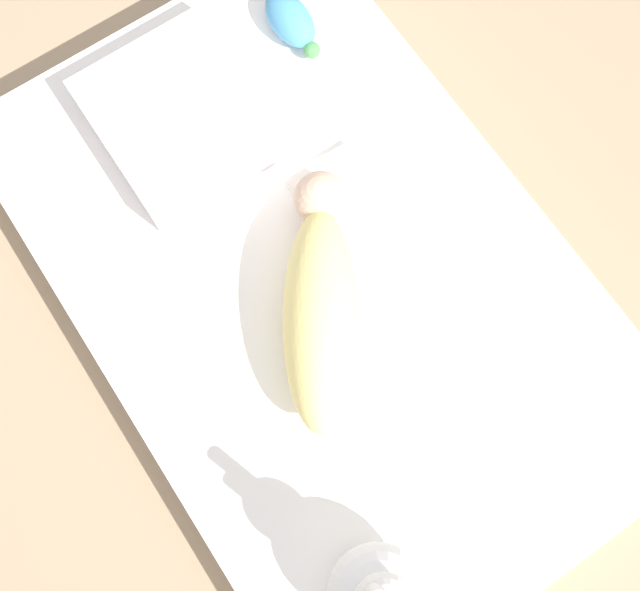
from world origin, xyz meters
name	(u,v)px	position (x,y,z in m)	size (l,w,h in m)	color
ground_plane	(320,297)	(0.00, 0.00, 0.00)	(12.00, 12.00, 0.00)	#9E8466
bed_mattress	(320,287)	(0.00, 0.00, 0.09)	(1.56, 1.00, 0.18)	white
burp_cloth	(346,202)	(-0.11, 0.14, 0.19)	(0.23, 0.17, 0.02)	white
swaddled_baby	(321,304)	(0.07, -0.05, 0.26)	(0.52, 0.40, 0.17)	#EFDB7F
pillow	(186,114)	(-0.47, -0.05, 0.22)	(0.39, 0.38, 0.10)	white
turtle_plush	(291,21)	(-0.55, 0.29, 0.22)	(0.19, 0.09, 0.09)	#4C99C6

